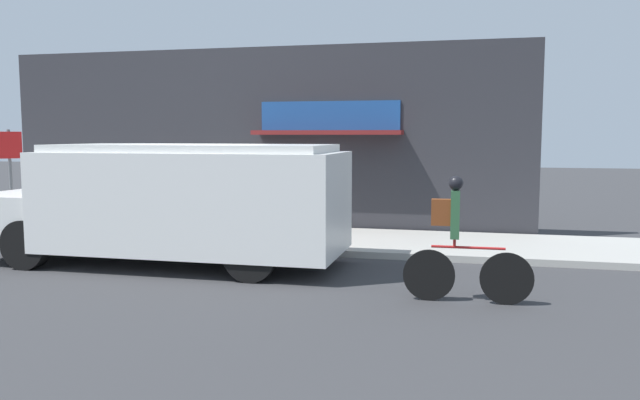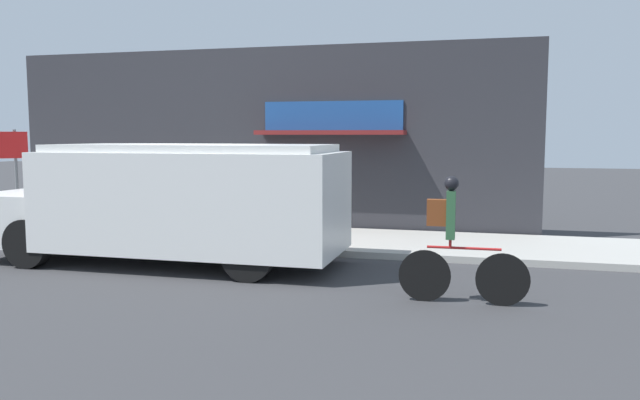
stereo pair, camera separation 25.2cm
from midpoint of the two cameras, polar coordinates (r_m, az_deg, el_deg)
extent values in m
plane|color=#38383A|center=(12.59, -9.52, -4.61)|extent=(70.00, 70.00, 0.00)
cube|color=#ADAAA3|center=(13.89, -7.09, -3.32)|extent=(28.00, 2.89, 0.13)
cube|color=#2D2D33|center=(15.21, -4.95, 5.54)|extent=(13.02, 0.18, 4.37)
cube|color=#1E4C93|center=(14.60, 1.64, 7.60)|extent=(3.29, 0.05, 0.73)
cube|color=maroon|center=(14.31, 1.38, 6.19)|extent=(3.45, 0.62, 0.10)
cube|color=white|center=(11.10, -10.87, -0.05)|extent=(5.22, 2.14, 1.71)
cube|color=white|center=(12.88, -24.14, -1.37)|extent=(1.35, 1.96, 0.94)
cube|color=white|center=(11.04, -10.96, 4.68)|extent=(4.80, 1.97, 0.13)
cube|color=black|center=(13.33, -26.20, -2.83)|extent=(0.13, 2.08, 0.24)
cube|color=red|center=(12.90, -14.15, 1.08)|extent=(0.03, 0.44, 0.44)
cylinder|color=black|center=(13.30, -19.72, -2.46)|extent=(0.85, 0.26, 0.85)
cylinder|color=black|center=(11.87, -24.61, -3.63)|extent=(0.85, 0.26, 0.85)
cylinder|color=black|center=(11.54, -2.74, -3.36)|extent=(0.85, 0.26, 0.85)
cylinder|color=black|center=(9.86, -5.84, -4.99)|extent=(0.85, 0.26, 0.85)
cylinder|color=black|center=(8.82, 17.15, -6.98)|extent=(0.72, 0.05, 0.72)
cylinder|color=black|center=(8.82, 10.35, -6.82)|extent=(0.72, 0.05, 0.72)
cylinder|color=red|center=(8.72, 13.82, -4.30)|extent=(0.99, 0.05, 0.04)
cylinder|color=red|center=(8.71, 12.63, -3.88)|extent=(0.04, 0.04, 0.12)
cube|color=#2D5B38|center=(8.66, 12.69, -1.36)|extent=(0.12, 0.20, 0.65)
sphere|color=black|center=(8.61, 12.76, 1.49)|extent=(0.20, 0.20, 0.20)
cube|color=brown|center=(8.66, 11.44, -1.13)|extent=(0.26, 0.14, 0.36)
cylinder|color=slate|center=(15.78, -25.58, 1.67)|extent=(0.07, 0.07, 2.29)
cube|color=red|center=(15.71, -25.83, 4.55)|extent=(0.45, 0.45, 0.60)
camera|label=1|loc=(0.13, -89.37, 0.07)|focal=35.00mm
camera|label=2|loc=(0.13, 90.63, -0.07)|focal=35.00mm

